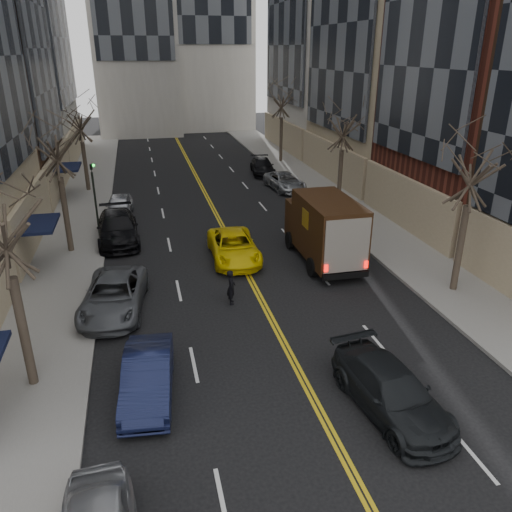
{
  "coord_description": "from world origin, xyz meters",
  "views": [
    {
      "loc": [
        -4.76,
        -6.95,
        10.37
      ],
      "look_at": [
        -0.27,
        12.09,
        2.2
      ],
      "focal_mm": 35.0,
      "sensor_mm": 36.0,
      "label": 1
    }
  ],
  "objects_px": {
    "observer_sedan": "(391,391)",
    "taxi": "(234,247)",
    "ups_truck": "(324,229)",
    "pedestrian": "(231,287)"
  },
  "relations": [
    {
      "from": "observer_sedan",
      "to": "pedestrian",
      "type": "xyz_separation_m",
      "value": [
        -3.45,
        8.03,
        0.07
      ]
    },
    {
      "from": "ups_truck",
      "to": "observer_sedan",
      "type": "bearing_deg",
      "value": -100.09
    },
    {
      "from": "ups_truck",
      "to": "taxi",
      "type": "xyz_separation_m",
      "value": [
        -4.5,
        1.28,
        -1.04
      ]
    },
    {
      "from": "observer_sedan",
      "to": "pedestrian",
      "type": "bearing_deg",
      "value": 106.1
    },
    {
      "from": "taxi",
      "to": "pedestrian",
      "type": "distance_m",
      "value": 4.95
    },
    {
      "from": "observer_sedan",
      "to": "taxi",
      "type": "height_order",
      "value": "same"
    },
    {
      "from": "ups_truck",
      "to": "taxi",
      "type": "bearing_deg",
      "value": 164.3
    },
    {
      "from": "taxi",
      "to": "observer_sedan",
      "type": "bearing_deg",
      "value": -77.72
    },
    {
      "from": "taxi",
      "to": "pedestrian",
      "type": "relative_size",
      "value": 3.28
    },
    {
      "from": "observer_sedan",
      "to": "taxi",
      "type": "relative_size",
      "value": 1.0
    }
  ]
}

